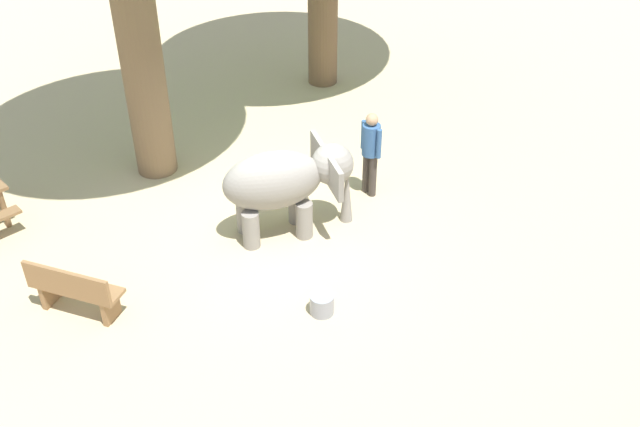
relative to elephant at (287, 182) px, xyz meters
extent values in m
plane|color=tan|center=(0.06, -0.22, -0.99)|extent=(60.00, 60.00, 0.00)
cylinder|color=gray|center=(-0.31, -0.08, -0.66)|extent=(0.29, 0.29, 0.66)
cylinder|color=gray|center=(-0.07, 0.31, -0.66)|extent=(0.29, 0.29, 0.66)
cylinder|color=gray|center=(0.46, -0.56, -0.66)|extent=(0.29, 0.29, 0.66)
cylinder|color=gray|center=(0.71, -0.16, -0.66)|extent=(0.29, 0.29, 0.66)
ellipsoid|color=gray|center=(0.20, -0.12, 0.07)|extent=(1.84, 1.58, 0.99)
sphere|color=gray|center=(-0.67, 0.41, 0.19)|extent=(0.70, 0.70, 0.70)
cone|color=gray|center=(-0.90, 0.55, -0.44)|extent=(0.22, 0.22, 1.11)
cube|color=gray|center=(-0.83, -0.04, 0.19)|extent=(0.38, 0.53, 0.53)
cube|color=gray|center=(-0.34, 0.75, 0.19)|extent=(0.38, 0.53, 0.53)
cylinder|color=#3F3833|center=(-1.81, 0.42, -0.58)|extent=(0.14, 0.14, 0.82)
cylinder|color=#3F3833|center=(-1.85, 0.24, -0.58)|extent=(0.14, 0.14, 0.82)
cylinder|color=#33598C|center=(-1.83, 0.33, 0.12)|extent=(0.32, 0.32, 0.58)
sphere|color=tan|center=(-1.83, 0.33, 0.52)|extent=(0.22, 0.22, 0.22)
cylinder|color=#33598C|center=(-1.79, 0.53, 0.13)|extent=(0.09, 0.09, 0.55)
cylinder|color=#33598C|center=(-1.88, 0.12, 0.13)|extent=(0.09, 0.09, 0.55)
cylinder|color=brown|center=(0.16, -3.29, 1.49)|extent=(0.76, 0.76, 4.96)
cube|color=olive|center=(3.45, -0.95, -0.54)|extent=(0.88, 1.45, 0.06)
cube|color=olive|center=(3.61, -0.89, -0.31)|extent=(0.56, 1.33, 0.40)
cube|color=olive|center=(3.64, -1.44, -0.78)|extent=(0.36, 0.20, 0.42)
cube|color=olive|center=(3.27, -0.46, -0.78)|extent=(0.36, 0.20, 0.42)
cylinder|color=brown|center=(3.04, -3.75, -0.63)|extent=(0.10, 0.10, 0.72)
cylinder|color=gray|center=(1.17, 1.76, -0.83)|extent=(0.36, 0.36, 0.32)
camera|label=1|loc=(7.10, 6.81, 6.23)|focal=40.04mm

